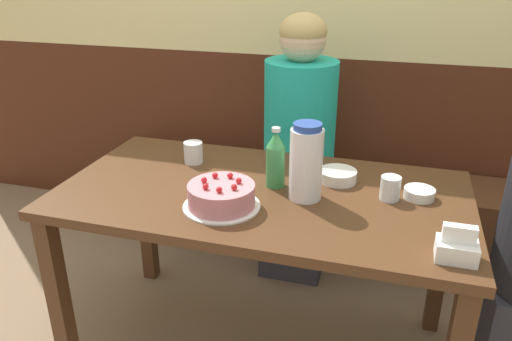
# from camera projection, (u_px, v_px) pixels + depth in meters

# --- Properties ---
(back_wall) EXTENTS (4.80, 0.04, 2.50)m
(back_wall) POSITION_uv_depth(u_px,v_px,m) (320.00, 7.00, 2.48)
(back_wall) COLOR #4C2314
(back_wall) RESTS_ON ground_plane
(bench_seat) EXTENTS (2.07, 0.38, 0.45)m
(bench_seat) POSITION_uv_depth(u_px,v_px,m) (303.00, 209.00, 2.70)
(bench_seat) COLOR #56331E
(bench_seat) RESTS_ON ground_plane
(dining_table) EXTENTS (1.44, 0.76, 0.72)m
(dining_table) POSITION_uv_depth(u_px,v_px,m) (262.00, 213.00, 1.81)
(dining_table) COLOR #4C2D19
(dining_table) RESTS_ON ground_plane
(birthday_cake) EXTENTS (0.26, 0.26, 0.10)m
(birthday_cake) POSITION_uv_depth(u_px,v_px,m) (221.00, 196.00, 1.64)
(birthday_cake) COLOR white
(birthday_cake) RESTS_ON dining_table
(water_pitcher) EXTENTS (0.11, 0.11, 0.27)m
(water_pitcher) POSITION_uv_depth(u_px,v_px,m) (306.00, 162.00, 1.66)
(water_pitcher) COLOR white
(water_pitcher) RESTS_ON dining_table
(soju_bottle) EXTENTS (0.07, 0.07, 0.22)m
(soju_bottle) POSITION_uv_depth(u_px,v_px,m) (276.00, 159.00, 1.76)
(soju_bottle) COLOR #388E4C
(soju_bottle) RESTS_ON dining_table
(napkin_holder) EXTENTS (0.11, 0.08, 0.11)m
(napkin_holder) POSITION_uv_depth(u_px,v_px,m) (457.00, 247.00, 1.35)
(napkin_holder) COLOR white
(napkin_holder) RESTS_ON dining_table
(bowl_soup_white) EXTENTS (0.11, 0.11, 0.03)m
(bowl_soup_white) POSITION_uv_depth(u_px,v_px,m) (419.00, 193.00, 1.71)
(bowl_soup_white) COLOR white
(bowl_soup_white) RESTS_ON dining_table
(bowl_rice_small) EXTENTS (0.14, 0.14, 0.04)m
(bowl_rice_small) POSITION_uv_depth(u_px,v_px,m) (338.00, 176.00, 1.83)
(bowl_rice_small) COLOR white
(bowl_rice_small) RESTS_ON dining_table
(glass_water_tall) EXTENTS (0.08, 0.08, 0.09)m
(glass_water_tall) POSITION_uv_depth(u_px,v_px,m) (193.00, 152.00, 1.99)
(glass_water_tall) COLOR silver
(glass_water_tall) RESTS_ON dining_table
(glass_tumbler_short) EXTENTS (0.07, 0.07, 0.08)m
(glass_tumbler_short) POSITION_uv_depth(u_px,v_px,m) (390.00, 188.00, 1.69)
(glass_tumbler_short) COLOR silver
(glass_tumbler_short) RESTS_ON dining_table
(person_teal_shirt) EXTENTS (0.33, 0.34, 1.27)m
(person_teal_shirt) POSITION_uv_depth(u_px,v_px,m) (298.00, 154.00, 2.38)
(person_teal_shirt) COLOR #33333D
(person_teal_shirt) RESTS_ON ground_plane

